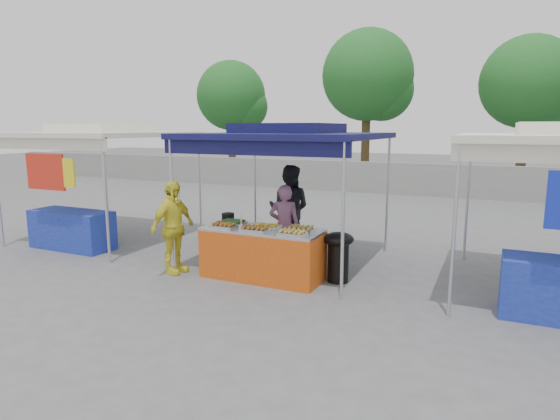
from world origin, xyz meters
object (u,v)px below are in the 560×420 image
at_px(cooking_pot, 228,217).
at_px(wok_burner, 338,252).
at_px(helper_man, 289,209).
at_px(vendor_woman, 284,226).
at_px(customer_person, 173,227).
at_px(vendor_table, 262,253).

height_order(cooking_pot, wok_burner, cooking_pot).
distance_m(cooking_pot, helper_man, 1.51).
bearing_deg(cooking_pot, vendor_woman, 20.39).
xyz_separation_m(vendor_woman, customer_person, (-1.60, -1.11, 0.05)).
relative_size(wok_burner, vendor_woman, 0.55).
relative_size(vendor_woman, helper_man, 0.85).
distance_m(wok_burner, vendor_woman, 1.22).
bearing_deg(vendor_woman, cooking_pot, 0.86).
xyz_separation_m(vendor_table, helper_man, (-0.28, 1.75, 0.46)).
bearing_deg(helper_man, customer_person, 49.94).
height_order(cooking_pot, vendor_woman, vendor_woman).
xyz_separation_m(vendor_table, wok_burner, (1.20, 0.36, 0.07)).
relative_size(vendor_table, vendor_woman, 1.33).
bearing_deg(vendor_table, cooking_pot, 157.16).
bearing_deg(helper_man, cooking_pot, 56.78).
bearing_deg(customer_person, vendor_table, -68.47).
bearing_deg(wok_burner, vendor_woman, -177.98).
bearing_deg(helper_man, wok_burner, 126.84).
bearing_deg(helper_man, vendor_table, 89.23).
xyz_separation_m(vendor_table, vendor_woman, (0.07, 0.72, 0.33)).
bearing_deg(customer_person, vendor_woman, -47.88).
xyz_separation_m(helper_man, customer_person, (-1.24, -2.14, -0.07)).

